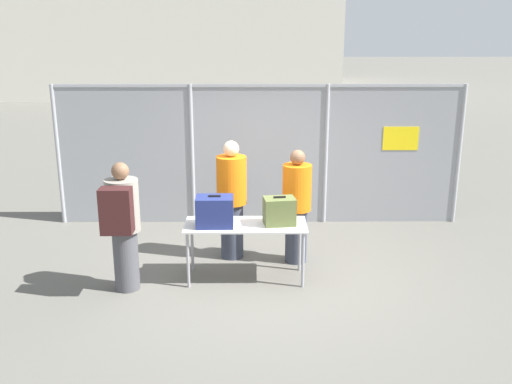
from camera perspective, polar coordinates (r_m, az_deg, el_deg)
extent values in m
plane|color=#605E56|center=(7.84, 0.47, -8.62)|extent=(120.00, 120.00, 0.00)
cylinder|color=#9EA0A5|center=(10.25, -19.17, 3.48)|extent=(0.07, 0.07, 2.39)
cylinder|color=#9EA0A5|center=(9.76, -6.40, 3.67)|extent=(0.07, 0.07, 2.39)
cylinder|color=#9EA0A5|center=(9.78, 6.98, 3.68)|extent=(0.07, 0.07, 2.39)
cylinder|color=#9EA0A5|center=(10.32, 19.63, 3.51)|extent=(0.07, 0.07, 2.39)
cube|color=gray|center=(9.70, 0.30, 3.70)|extent=(6.82, 0.01, 2.39)
cube|color=#9EA0A5|center=(9.52, 0.31, 10.57)|extent=(6.82, 0.04, 0.04)
cube|color=yellow|center=(9.95, 14.27, 5.21)|extent=(0.60, 0.01, 0.40)
cube|color=silver|center=(7.56, -1.05, -3.29)|extent=(1.61, 0.66, 0.02)
cylinder|color=#99999E|center=(7.49, -6.82, -6.79)|extent=(0.04, 0.04, 0.76)
cylinder|color=#99999E|center=(7.48, 4.72, -6.79)|extent=(0.04, 0.04, 0.76)
cylinder|color=#99999E|center=(7.99, -6.40, -5.30)|extent=(0.04, 0.04, 0.76)
cylinder|color=#99999E|center=(7.97, 4.39, -5.29)|extent=(0.04, 0.04, 0.76)
cube|color=navy|center=(7.43, -4.16, -1.95)|extent=(0.49, 0.34, 0.40)
cube|color=black|center=(7.37, -4.19, -0.40)|extent=(0.16, 0.03, 0.02)
cube|color=#566033|center=(7.49, 2.35, -1.92)|extent=(0.44, 0.34, 0.36)
cube|color=black|center=(7.43, 2.37, -0.51)|extent=(0.16, 0.05, 0.02)
cylinder|color=#4C4C51|center=(7.59, -12.85, -6.63)|extent=(0.32, 0.32, 0.80)
cylinder|color=gray|center=(7.34, -13.21, -1.31)|extent=(0.42, 0.42, 0.67)
sphere|color=brown|center=(7.22, -13.43, 2.06)|extent=(0.22, 0.22, 0.22)
cube|color=#381919|center=(7.03, -13.79, -1.84)|extent=(0.38, 0.23, 0.56)
cylinder|color=#383D4C|center=(8.41, -2.41, -3.83)|extent=(0.33, 0.33, 0.83)
cylinder|color=orange|center=(8.18, -2.47, 1.20)|extent=(0.43, 0.43, 0.69)
sphere|color=beige|center=(8.07, -2.51, 4.35)|extent=(0.23, 0.23, 0.23)
cylinder|color=#383D4C|center=(8.27, 4.02, -4.37)|extent=(0.31, 0.31, 0.79)
cylinder|color=orange|center=(8.05, 4.12, 0.45)|extent=(0.41, 0.41, 0.66)
sphere|color=brown|center=(7.94, 4.19, 3.48)|extent=(0.21, 0.21, 0.21)
cube|color=#4C6B47|center=(12.02, 5.07, 2.27)|extent=(3.03, 1.34, 0.51)
sphere|color=black|center=(11.31, 2.71, 0.76)|extent=(0.57, 0.57, 0.57)
sphere|color=black|center=(12.72, 2.38, 2.50)|extent=(0.57, 0.57, 0.57)
cylinder|color=#59595B|center=(12.06, -4.69, 1.30)|extent=(1.06, 0.06, 0.06)
cube|color=beige|center=(32.72, -7.43, 16.62)|extent=(15.85, 12.91, 7.24)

